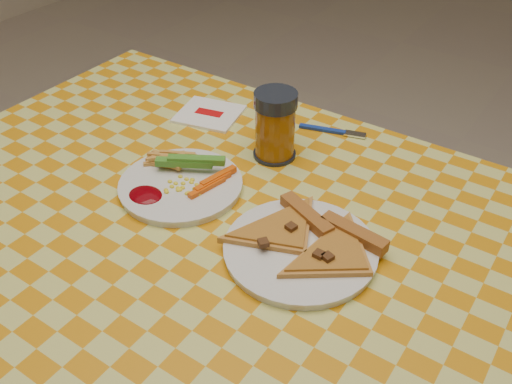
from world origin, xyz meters
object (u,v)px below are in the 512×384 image
plate_right (300,250)px  drink_glass (275,126)px  table (225,253)px  plate_left (181,186)px

plate_right → drink_glass: size_ratio=1.75×
table → plate_right: bearing=2.5°
plate_left → drink_glass: bearing=66.6°
table → plate_left: plate_left is taller
plate_right → drink_glass: (-0.19, 0.22, 0.06)m
plate_left → plate_right: 0.27m
drink_glass → plate_left: bearing=-113.4°
table → plate_left: (-0.12, 0.03, 0.08)m
table → plate_right: size_ratio=5.30×
table → plate_right: (0.15, 0.01, 0.08)m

